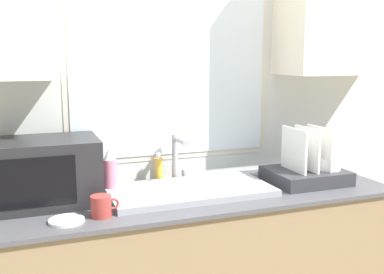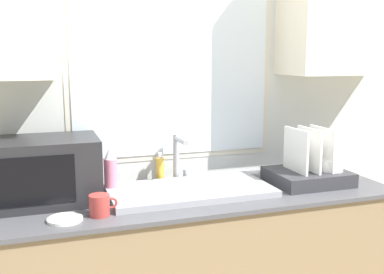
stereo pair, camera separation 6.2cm
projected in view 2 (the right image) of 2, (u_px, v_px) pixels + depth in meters
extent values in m
cube|color=#4C4C51|center=(192.00, 195.00, 2.16)|extent=(1.97, 0.63, 0.02)
cube|color=silver|center=(172.00, 105.00, 2.40)|extent=(6.00, 0.06, 2.60)
cube|color=beige|center=(174.00, 74.00, 2.34)|extent=(1.11, 0.01, 0.91)
cube|color=silver|center=(174.00, 74.00, 2.34)|extent=(1.05, 0.01, 0.85)
cube|color=beige|center=(343.00, 4.00, 2.41)|extent=(0.63, 0.32, 0.76)
cube|color=#9EA0A5|center=(190.00, 190.00, 2.15)|extent=(0.77, 0.40, 0.03)
cylinder|color=#99999E|center=(176.00, 158.00, 2.35)|extent=(0.03, 0.03, 0.25)
cylinder|color=#99999E|center=(181.00, 140.00, 2.25)|extent=(0.03, 0.17, 0.03)
cylinder|color=#99999E|center=(185.00, 175.00, 2.38)|extent=(0.02, 0.02, 0.06)
cube|color=#232326|center=(46.00, 170.00, 2.01)|extent=(0.47, 0.34, 0.29)
cube|color=black|center=(37.00, 181.00, 1.84)|extent=(0.30, 0.01, 0.20)
cube|color=#333338|center=(308.00, 177.00, 2.32)|extent=(0.38, 0.32, 0.07)
cube|color=white|center=(296.00, 150.00, 2.27)|extent=(0.01, 0.22, 0.22)
cube|color=white|center=(309.00, 149.00, 2.30)|extent=(0.01, 0.22, 0.22)
cube|color=white|center=(322.00, 148.00, 2.32)|extent=(0.01, 0.22, 0.22)
cylinder|color=white|center=(331.00, 165.00, 2.30)|extent=(0.12, 0.12, 0.06)
cylinder|color=#D8728C|center=(111.00, 176.00, 2.15)|extent=(0.06, 0.06, 0.17)
cone|color=silver|center=(110.00, 153.00, 2.13)|extent=(0.06, 0.06, 0.06)
cylinder|color=gold|center=(160.00, 170.00, 2.33)|extent=(0.04, 0.04, 0.13)
cylinder|color=white|center=(160.00, 155.00, 2.32)|extent=(0.02, 0.02, 0.02)
cylinder|color=#A53833|center=(99.00, 205.00, 1.84)|extent=(0.08, 0.08, 0.09)
torus|color=#A53833|center=(112.00, 203.00, 1.86)|extent=(0.05, 0.01, 0.05)
cylinder|color=white|center=(65.00, 219.00, 1.79)|extent=(0.14, 0.14, 0.01)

